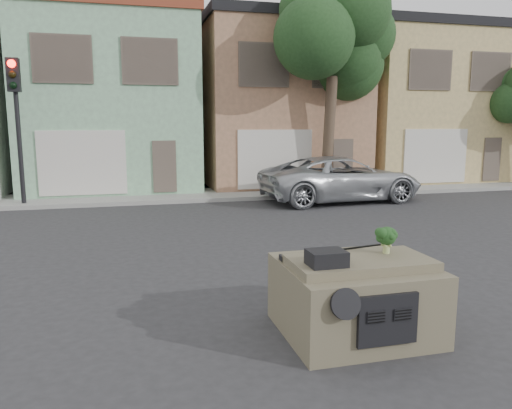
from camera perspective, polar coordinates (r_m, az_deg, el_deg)
name	(u,v)px	position (r m, az deg, el deg)	size (l,w,h in m)	color
ground_plane	(287,272)	(10.06, 3.52, -7.66)	(120.00, 120.00, 0.00)	#303033
sidewalk	(204,195)	(20.06, -5.93, 1.10)	(40.00, 3.00, 0.15)	gray
townhouse_mint	(111,103)	(23.64, -16.21, 11.03)	(7.20, 8.20, 7.55)	#8BBE96
townhouse_tan	(272,105)	(24.66, 1.83, 11.30)	(7.20, 8.20, 7.55)	#A47557
townhouse_beige	(409,106)	(27.75, 17.11, 10.69)	(7.20, 8.20, 7.55)	tan
silver_pickup	(341,201)	(19.13, 9.64, 0.39)	(2.81, 6.09, 1.69)	silver
traffic_signal	(18,134)	(18.94, -25.53, 7.28)	(0.40, 0.40, 5.10)	black
tree_near	(330,89)	(20.60, 8.43, 12.91)	(4.40, 4.00, 8.50)	#21411E
car_dashboard	(354,294)	(7.24, 11.16, -10.03)	(2.00, 1.80, 1.12)	#665E47
instrument_hump	(327,258)	(6.51, 8.07, -6.07)	(0.48, 0.38, 0.20)	black
wiper_arm	(361,247)	(7.52, 11.95, -4.77)	(0.70, 0.03, 0.02)	black
broccoli	(387,240)	(7.26, 14.70, -3.91)	(0.32, 0.32, 0.39)	#193917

